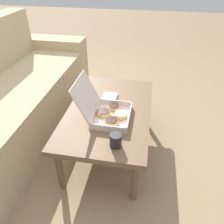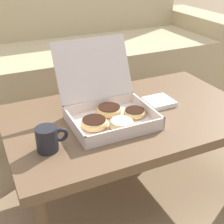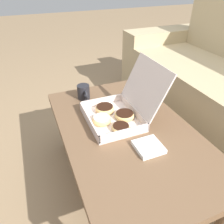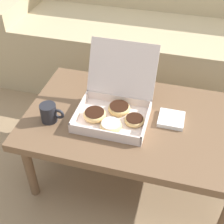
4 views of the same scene
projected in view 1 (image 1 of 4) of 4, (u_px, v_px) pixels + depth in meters
The scene contains 6 objects.
ground_plane at pixel (92, 144), 1.90m from camera, with size 12.00×12.00×0.00m, color #937756.
couch at pixel (1, 106), 1.83m from camera, with size 2.36×0.76×0.90m.
coffee_table at pixel (109, 113), 1.67m from camera, with size 1.02×0.62×0.39m.
pastry_box at pixel (107, 111), 1.54m from camera, with size 0.32×0.37×0.28m.
coffee_mug at pixel (116, 140), 1.31m from camera, with size 0.11×0.07×0.09m.
napkin_stack at pixel (110, 97), 1.77m from camera, with size 0.12×0.12×0.02m.
Camera 1 is at (-1.33, -0.42, 1.33)m, focal length 35.00 mm.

